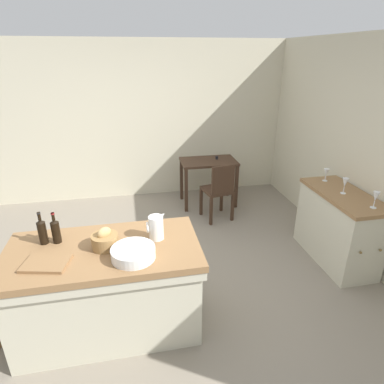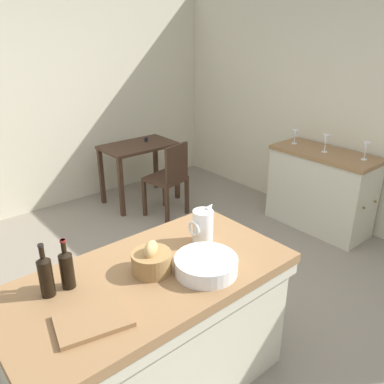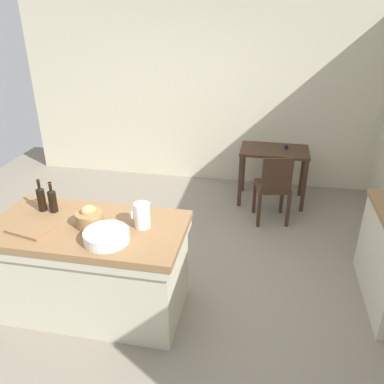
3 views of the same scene
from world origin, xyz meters
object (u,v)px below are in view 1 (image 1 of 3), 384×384
writing_desk (208,168)px  wash_bowl (133,253)px  island_table (108,286)px  bread_basket (105,240)px  cutting_board (46,263)px  wine_glass_left (345,183)px  side_cabinet (338,227)px  wine_glass_middle (326,173)px  wine_bottle_dark (56,230)px  wooden_chair (219,190)px  wine_bottle_amber (42,231)px  pitcher (156,227)px  wine_glass_far_left (376,197)px

writing_desk → wash_bowl: bearing=-115.7°
island_table → bread_basket: bearing=19.9°
cutting_board → writing_desk: bearing=53.4°
wine_glass_left → cutting_board: bearing=-166.3°
writing_desk → wash_bowl: wash_bowl is taller
side_cabinet → wine_glass_middle: size_ratio=7.14×
side_cabinet → wine_bottle_dark: 3.15m
wine_bottle_dark → wine_glass_left: wine_bottle_dark is taller
wooden_chair → wine_glass_middle: size_ratio=5.70×
writing_desk → wine_glass_middle: size_ratio=5.68×
writing_desk → wine_bottle_amber: (-2.04, -2.30, 0.35)m
wooden_chair → wash_bowl: 2.48m
bread_basket → wine_glass_middle: size_ratio=1.40×
pitcher → wine_glass_middle: pitcher is taller
bread_basket → side_cabinet: bearing=12.3°
pitcher → wash_bowl: (-0.21, -0.26, -0.07)m
island_table → wine_glass_left: wine_glass_left is taller
pitcher → bread_basket: pitcher is taller
writing_desk → wine_glass_middle: 1.91m
wooden_chair → writing_desk: bearing=91.1°
wine_bottle_dark → writing_desk: bearing=50.1°
wooden_chair → bread_basket: bearing=-129.2°
island_table → wine_bottle_dark: bearing=155.5°
side_cabinet → cutting_board: same height
island_table → wine_bottle_amber: wine_bottle_amber is taller
bread_basket → wine_glass_far_left: (2.72, 0.19, 0.08)m
writing_desk → pitcher: size_ratio=3.53×
cutting_board → wine_bottle_dark: size_ratio=1.19×
side_cabinet → wooden_chair: bearing=131.3°
wine_glass_far_left → wine_glass_left: 0.41m
wine_glass_far_left → wash_bowl: bearing=-171.2°
writing_desk → cutting_board: 3.29m
writing_desk → wine_glass_middle: wine_glass_middle is taller
wooden_chair → wine_glass_left: 1.77m
wash_bowl → wine_glass_far_left: size_ratio=1.96×
writing_desk → wine_bottle_dark: size_ratio=3.20×
wash_bowl → wine_glass_left: 2.54m
cutting_board → wine_glass_far_left: bearing=6.3°
wine_glass_middle → island_table: bearing=-159.6°
bread_basket → wine_glass_left: size_ratio=1.20×
wine_bottle_amber → wine_glass_far_left: (3.24, 0.02, 0.03)m
writing_desk → wine_glass_left: (1.13, -1.89, 0.38)m
wine_glass_middle → pitcher: bearing=-157.4°
writing_desk → bread_basket: bearing=-121.5°
wash_bowl → wine_bottle_amber: 0.84m
wooden_chair → wine_glass_left: wine_glass_left is taller
cutting_board → island_table: bearing=20.0°
wine_glass_left → wine_bottle_dark: bearing=-172.2°
side_cabinet → wine_glass_left: size_ratio=6.14×
cutting_board → wine_bottle_amber: wine_bottle_amber is taller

